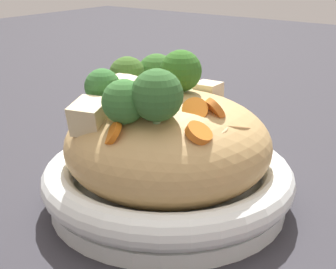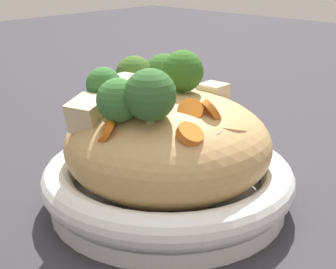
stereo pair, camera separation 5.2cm
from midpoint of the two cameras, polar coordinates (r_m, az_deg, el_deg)
The scene contains 7 objects.
ground_plane at distance 0.55m, azimuth 2.72°, elevation -7.94°, with size 3.00×3.00×0.00m, color #2F2D33.
serving_bowl at distance 0.54m, azimuth 2.76°, elevation -5.48°, with size 0.26×0.26×0.05m.
noodle_heap at distance 0.52m, azimuth 2.86°, elevation -1.12°, with size 0.21×0.21×0.11m.
broccoli_florets at distance 0.52m, azimuth 0.82°, elevation 5.85°, with size 0.16×0.19×0.07m.
carrot_coins at distance 0.48m, azimuth 3.57°, elevation 2.69°, with size 0.13×0.14×0.04m.
zucchini_slices at distance 0.54m, azimuth 3.17°, elevation 5.30°, with size 0.08×0.07×0.03m.
chicken_chunks at distance 0.52m, azimuth -1.73°, elevation 3.90°, with size 0.09×0.18×0.04m.
Camera 2 is at (-0.33, 0.36, 0.26)m, focal length 54.00 mm.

